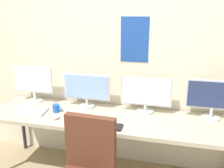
{
  "coord_description": "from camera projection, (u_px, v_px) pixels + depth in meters",
  "views": [
    {
      "loc": [
        0.57,
        -1.66,
        1.82
      ],
      "look_at": [
        0.0,
        0.65,
        1.09
      ],
      "focal_mm": 38.65,
      "sensor_mm": 36.0,
      "label": 1
    }
  ],
  "objects": [
    {
      "name": "wall_back",
      "position": [
        120.0,
        57.0,
        2.77
      ],
      "size": [
        5.08,
        0.11,
        2.6
      ],
      "color": "beige",
      "rests_on": "ground_plane"
    },
    {
      "name": "desk",
      "position": [
        111.0,
        121.0,
        2.56
      ],
      "size": [
        2.68,
        0.68,
        0.74
      ],
      "color": "tan",
      "rests_on": "ground_plane"
    },
    {
      "name": "monitor_far_left",
      "position": [
        33.0,
        82.0,
        2.91
      ],
      "size": [
        0.49,
        0.18,
        0.44
      ],
      "color": "silver",
      "rests_on": "desk"
    },
    {
      "name": "monitor_center_left",
      "position": [
        87.0,
        89.0,
        2.76
      ],
      "size": [
        0.55,
        0.18,
        0.39
      ],
      "color": "silver",
      "rests_on": "desk"
    },
    {
      "name": "monitor_center_right",
      "position": [
        146.0,
        94.0,
        2.6
      ],
      "size": [
        0.55,
        0.18,
        0.39
      ],
      "color": "silver",
      "rests_on": "desk"
    },
    {
      "name": "monitor_far_right",
      "position": [
        213.0,
        97.0,
        2.44
      ],
      "size": [
        0.55,
        0.18,
        0.41
      ],
      "color": "silver",
      "rests_on": "desk"
    },
    {
      "name": "keyboard_main",
      "position": [
        105.0,
        126.0,
        2.33
      ],
      "size": [
        0.34,
        0.13,
        0.02
      ],
      "primitive_type": "cube",
      "color": "black",
      "rests_on": "desk"
    },
    {
      "name": "mouse_left_side",
      "position": [
        56.0,
        117.0,
        2.5
      ],
      "size": [
        0.06,
        0.1,
        0.03
      ],
      "primitive_type": "ellipsoid",
      "color": "silver",
      "rests_on": "desk"
    },
    {
      "name": "laptop_closed",
      "position": [
        31.0,
        111.0,
        2.66
      ],
      "size": [
        0.34,
        0.26,
        0.02
      ],
      "primitive_type": "cube",
      "rotation": [
        0.0,
        0.0,
        0.11
      ],
      "color": "silver",
      "rests_on": "desk"
    },
    {
      "name": "coffee_mug",
      "position": [
        56.0,
        108.0,
        2.66
      ],
      "size": [
        0.11,
        0.08,
        0.09
      ],
      "color": "blue",
      "rests_on": "desk"
    }
  ]
}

